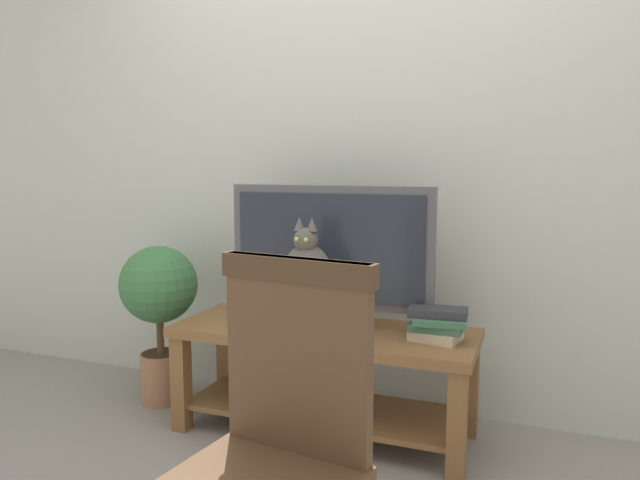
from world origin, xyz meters
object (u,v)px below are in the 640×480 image
tv (330,252)px  wooden_chair (274,436)px  media_box (310,322)px  book_stack (437,324)px  tv_stand (324,361)px  potted_plant (159,300)px  cat (309,279)px

tv → wooden_chair: (0.30, -1.21, -0.26)m
media_box → book_stack: book_stack is taller
tv_stand → tv: 0.48m
wooden_chair → potted_plant: 1.67m
tv → media_box: bearing=-105.5°
tv → book_stack: tv is taller
book_stack → tv: bearing=171.2°
wooden_chair → book_stack: (0.19, 1.14, -0.00)m
wooden_chair → book_stack: size_ratio=3.90×
tv_stand → cat: cat is taller
media_box → potted_plant: 0.85m
tv → cat: 0.18m
cat → book_stack: bearing=8.2°
book_stack → cat: bearing=-171.8°
tv → wooden_chair: size_ratio=0.96×
tv_stand → book_stack: book_stack is taller
wooden_chair → tv: bearing=103.8°
cat → wooden_chair: (0.34, -1.06, -0.16)m
potted_plant → tv: bearing=2.0°
tv → cat: size_ratio=2.22×
tv → potted_plant: size_ratio=1.17×
wooden_chair → cat: bearing=107.5°
tv → tv_stand: bearing=-90.0°
tv → potted_plant: tv is taller
cat → potted_plant: 0.88m
book_stack → potted_plant: (-1.37, 0.05, -0.02)m
cat → tv: bearing=76.4°
media_box → potted_plant: potted_plant is taller
wooden_chair → tv_stand: bearing=104.6°
cat → book_stack: size_ratio=1.68×
tv_stand → tv: size_ratio=1.42×
tv_stand → book_stack: (0.49, -0.00, 0.21)m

